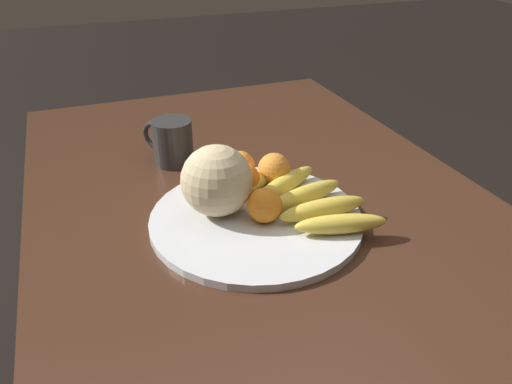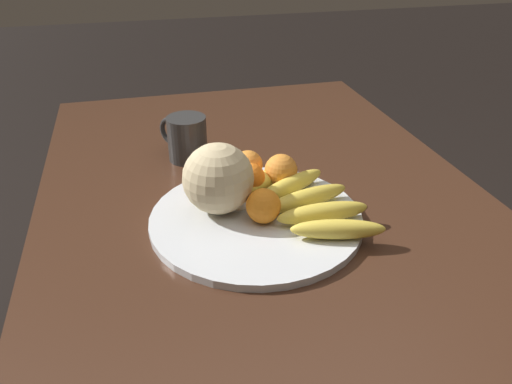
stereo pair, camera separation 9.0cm
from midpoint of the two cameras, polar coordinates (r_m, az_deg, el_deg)
name	(u,v)px [view 1 (the left image)]	position (r m, az deg, el deg)	size (l,w,h in m)	color
kitchen_table	(285,272)	(0.96, 0.67, -9.19)	(1.63, 0.90, 0.75)	#3D2316
fruit_bowl	(256,218)	(0.93, -2.77, -3.13)	(0.39, 0.39, 0.01)	silver
melon	(217,181)	(0.91, -7.34, 1.22)	(0.13, 0.13, 0.13)	beige
banana_bunch	(301,196)	(0.94, 2.49, -0.56)	(0.32, 0.21, 0.04)	#473819
orange_front_left	(274,169)	(1.01, -0.45, 2.54)	(0.07, 0.07, 0.07)	orange
orange_front_right	(208,168)	(1.03, -7.97, 2.64)	(0.06, 0.06, 0.06)	orange
orange_mid_center	(245,179)	(0.98, -3.90, 1.48)	(0.06, 0.06, 0.06)	orange
orange_back_left	(265,205)	(0.89, -1.90, -1.63)	(0.06, 0.06, 0.06)	orange
orange_back_right	(240,166)	(1.03, -4.32, 2.97)	(0.06, 0.06, 0.06)	orange
produce_tag	(233,202)	(0.96, -5.36, -1.19)	(0.08, 0.03, 0.00)	white
ceramic_mug	(172,142)	(1.15, -11.83, 5.61)	(0.11, 0.10, 0.10)	#2D2D2D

